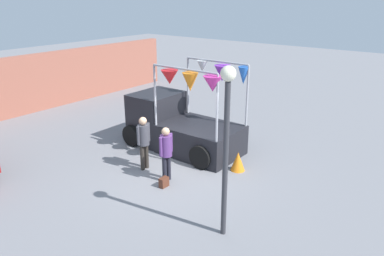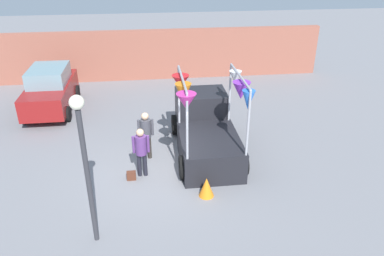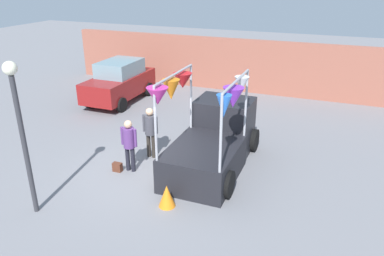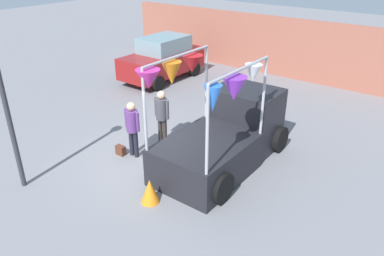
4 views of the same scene
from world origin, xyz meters
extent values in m
plane|color=slate|center=(0.00, 0.00, 0.00)|extent=(60.00, 60.00, 0.00)
cube|color=black|center=(1.60, 0.18, 0.50)|extent=(1.90, 2.60, 1.00)
cube|color=black|center=(1.60, 2.18, 0.90)|extent=(1.80, 1.40, 1.80)
cube|color=#8CB2C6|center=(1.60, 2.18, 1.35)|extent=(1.76, 1.37, 0.60)
cylinder|color=black|center=(0.65, 2.53, 0.38)|extent=(0.22, 0.76, 0.76)
cylinder|color=black|center=(2.55, 2.53, 0.38)|extent=(0.22, 0.76, 0.76)
cylinder|color=black|center=(0.65, -0.52, 0.38)|extent=(0.22, 0.76, 0.76)
cylinder|color=black|center=(2.55, -0.52, 0.38)|extent=(0.22, 0.76, 0.76)
cylinder|color=#A5A5AD|center=(0.73, 1.40, 2.01)|extent=(0.07, 0.07, 2.03)
cylinder|color=#A5A5AD|center=(2.47, 1.40, 2.01)|extent=(0.07, 0.07, 2.03)
cylinder|color=#A5A5AD|center=(0.73, -1.04, 2.01)|extent=(0.07, 0.07, 2.03)
cylinder|color=#A5A5AD|center=(2.47, -1.04, 2.01)|extent=(0.07, 0.07, 2.03)
cylinder|color=#A5A5AD|center=(0.73, 0.18, 3.03)|extent=(0.07, 2.44, 0.07)
cylinder|color=#A5A5AD|center=(2.47, 0.18, 3.03)|extent=(0.07, 2.44, 0.07)
cone|color=#D83399|center=(0.73, -0.87, 2.73)|extent=(0.76, 0.76, 0.45)
cone|color=blue|center=(2.47, -0.87, 2.68)|extent=(0.39, 0.39, 0.57)
cone|color=orange|center=(0.73, -0.06, 2.67)|extent=(0.54, 0.54, 0.56)
cone|color=purple|center=(2.47, -0.06, 2.65)|extent=(0.72, 0.72, 0.54)
cone|color=red|center=(0.73, 0.76, 2.71)|extent=(0.71, 0.71, 0.44)
cone|color=white|center=(2.47, 0.76, 2.79)|extent=(0.49, 0.49, 0.41)
cube|color=maroon|center=(-4.46, 5.44, 0.77)|extent=(1.70, 4.00, 0.90)
cube|color=#72939E|center=(-4.46, 5.59, 1.55)|extent=(1.50, 2.10, 0.66)
cylinder|color=black|center=(-5.31, 6.69, 0.32)|extent=(0.18, 0.64, 0.64)
cylinder|color=black|center=(-3.61, 6.69, 0.32)|extent=(0.18, 0.64, 0.64)
cylinder|color=black|center=(-5.31, 4.19, 0.32)|extent=(0.18, 0.64, 0.64)
cylinder|color=black|center=(-3.61, 4.19, 0.32)|extent=(0.18, 0.64, 0.64)
cylinder|color=black|center=(-0.70, -0.22, 0.39)|extent=(0.13, 0.13, 0.78)
cylinder|color=black|center=(-0.52, -0.22, 0.39)|extent=(0.13, 0.13, 0.78)
cylinder|color=#593372|center=(-0.61, -0.22, 1.09)|extent=(0.34, 0.34, 0.62)
sphere|color=tan|center=(-0.61, -0.22, 1.52)|extent=(0.23, 0.23, 0.23)
cylinder|color=#593372|center=(-0.83, -0.22, 1.12)|extent=(0.09, 0.09, 0.56)
cylinder|color=#593372|center=(-0.39, -0.22, 1.12)|extent=(0.09, 0.09, 0.56)
cylinder|color=#2D2823|center=(-0.54, 0.83, 0.40)|extent=(0.13, 0.13, 0.81)
cylinder|color=#2D2823|center=(-0.36, 0.83, 0.40)|extent=(0.13, 0.13, 0.81)
cylinder|color=#3F3F47|center=(-0.45, 0.83, 1.13)|extent=(0.34, 0.34, 0.64)
sphere|color=tan|center=(-0.45, 0.83, 1.57)|extent=(0.24, 0.24, 0.24)
cylinder|color=#3F3F47|center=(-0.67, 0.83, 1.16)|extent=(0.09, 0.09, 0.58)
cylinder|color=#3F3F47|center=(-0.23, 0.83, 1.16)|extent=(0.09, 0.09, 0.58)
cube|color=#592D1E|center=(-0.96, -0.42, 0.14)|extent=(0.28, 0.16, 0.28)
cylinder|color=#333338|center=(-1.77, -2.94, 1.76)|extent=(0.12, 0.12, 3.52)
sphere|color=#F2EDCC|center=(-1.77, -2.94, 3.68)|extent=(0.32, 0.32, 0.32)
cube|color=#9E5947|center=(0.00, 9.16, 1.30)|extent=(18.00, 0.36, 2.60)
cone|color=orange|center=(1.22, -1.52, 0.30)|extent=(0.49, 0.49, 0.60)
camera|label=1|loc=(-7.92, -6.78, 5.15)|focal=35.00mm
camera|label=2|loc=(-0.29, -10.28, 6.64)|focal=35.00mm
camera|label=3|loc=(4.83, -8.88, 5.59)|focal=35.00mm
camera|label=4|loc=(6.30, -6.62, 5.40)|focal=35.00mm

